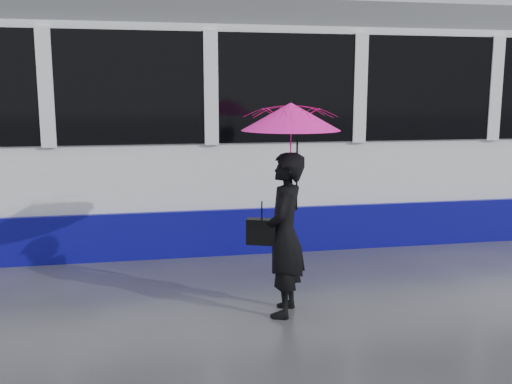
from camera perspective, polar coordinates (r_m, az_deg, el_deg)
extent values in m
plane|color=#2F2F34|center=(6.43, -8.14, -9.66)|extent=(90.00, 90.00, 0.00)
cube|color=#3F3D38|center=(8.13, -8.76, -5.45)|extent=(34.00, 0.07, 0.02)
cube|color=#3F3D38|center=(9.53, -9.09, -3.19)|extent=(34.00, 0.07, 0.02)
cube|color=white|center=(9.20, 10.39, 5.86)|extent=(24.00, 2.40, 2.95)
cube|color=#0C0B7E|center=(9.36, 10.16, -1.57)|extent=(24.00, 2.56, 0.62)
cube|color=black|center=(9.18, 10.53, 10.07)|extent=(23.00, 2.48, 1.40)
cube|color=#505257|center=(9.24, 10.72, 16.12)|extent=(23.60, 2.20, 0.35)
imported|color=black|center=(5.49, 2.88, -4.30)|extent=(0.57, 0.68, 1.59)
imported|color=#F01472|center=(5.36, 3.48, 4.89)|extent=(1.13, 1.14, 0.79)
cone|color=#F01472|center=(5.34, 3.51, 7.54)|extent=(1.22, 1.22, 0.26)
cylinder|color=black|center=(5.34, 3.52, 9.14)|extent=(0.01, 0.01, 0.06)
cylinder|color=black|center=(5.43, 4.10, 1.78)|extent=(0.02, 0.02, 0.70)
cube|color=black|center=(5.46, 0.58, -3.98)|extent=(0.31, 0.22, 0.25)
cylinder|color=black|center=(5.41, 0.58, -1.79)|extent=(0.01, 0.01, 0.18)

